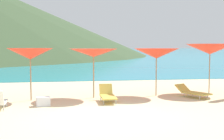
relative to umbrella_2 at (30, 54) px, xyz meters
The scene contains 9 objects.
ground_plane 7.52m from the umbrella_2, 68.70° to the left, with size 50.00×100.00×0.30m, color beige.
ocean_water 226.79m from the umbrella_2, 89.34° to the left, with size 650.00×440.00×0.02m, color teal.
umbrella_2 is the anchor object (origin of this frame).
umbrella_3 2.64m from the umbrella_2, ahead, with size 2.11×2.11×2.13m.
umbrella_4 5.51m from the umbrella_2, ahead, with size 2.17×2.17×2.14m.
umbrella_5 8.27m from the umbrella_2, ahead, with size 2.40×2.40×2.35m.
lounge_chair_1 7.13m from the umbrella_2, ahead, with size 1.27×1.72×0.52m.
lounge_chair_3 3.59m from the umbrella_2, 15.18° to the right, with size 0.58×1.47×0.66m.
cooler_box 2.28m from the umbrella_2, 67.53° to the right, with size 0.50×0.36×0.34m, color white.
Camera 1 is at (-1.42, -9.88, 2.21)m, focal length 50.00 mm.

